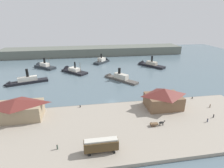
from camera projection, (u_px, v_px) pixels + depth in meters
name	position (u px, v px, depth m)	size (l,w,h in m)	color
ground_plane	(112.00, 102.00, 85.37)	(320.00, 320.00, 0.00)	slate
quay_promenade	(122.00, 127.00, 64.89)	(110.00, 36.00, 1.20)	#9E9384
seawall_edge	(113.00, 104.00, 81.88)	(110.00, 0.80, 1.00)	gray
ferry_shed_central_terminal	(17.00, 109.00, 68.06)	(18.43, 10.26, 8.06)	#998466
ferry_shed_east_terminal	(164.00, 98.00, 76.22)	(14.76, 10.93, 8.72)	brown
street_tram	(101.00, 145.00, 51.54)	(9.95, 2.89, 4.28)	#4C381E
horse_cart	(157.00, 123.00, 64.40)	(5.65, 1.38, 1.87)	brown
pedestrian_walking_east	(208.00, 120.00, 66.74)	(0.40, 0.40, 1.63)	#33384C
pedestrian_near_west_shed	(57.00, 147.00, 53.10)	(0.44, 0.44, 1.77)	#3D4C42
pedestrian_by_tram	(214.00, 116.00, 69.65)	(0.38, 0.38, 1.54)	#232328
pedestrian_standing_center	(210.00, 106.00, 77.32)	(0.40, 0.40, 1.60)	#6B5B4C
mooring_post_center_west	(80.00, 106.00, 77.58)	(0.44, 0.44, 0.90)	black
mooring_post_center_east	(192.00, 98.00, 85.50)	(0.44, 0.44, 0.90)	black
ferry_approaching_west	(23.00, 82.00, 107.05)	(25.12, 11.62, 10.27)	black
ferry_mid_harbor	(148.00, 64.00, 145.19)	(18.85, 22.41, 10.43)	black
ferry_near_quay	(71.00, 70.00, 129.92)	(20.27, 20.17, 10.66)	black
ferry_approaching_east	(103.00, 61.00, 155.58)	(15.67, 16.32, 9.76)	#23282D
ferry_moored_east	(118.00, 77.00, 114.21)	(19.84, 22.69, 9.29)	#514C47
ferry_moored_west	(43.00, 66.00, 140.22)	(19.01, 17.41, 10.64)	#23282D
far_headland	(95.00, 51.00, 185.26)	(180.00, 24.00, 8.00)	#60665B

